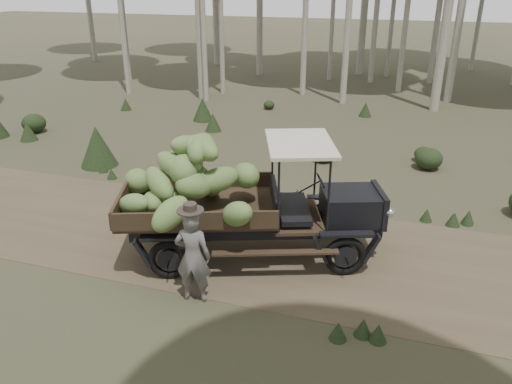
{
  "coord_description": "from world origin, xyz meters",
  "views": [
    {
      "loc": [
        3.07,
        -8.34,
        4.95
      ],
      "look_at": [
        0.47,
        -0.31,
        1.31
      ],
      "focal_mm": 35.0,
      "sensor_mm": 36.0,
      "label": 1
    }
  ],
  "objects": [
    {
      "name": "banana_truck",
      "position": [
        -0.08,
        -0.59,
        1.4
      ],
      "size": [
        5.33,
        3.38,
        2.48
      ],
      "rotation": [
        0.0,
        0.0,
        0.35
      ],
      "color": "black",
      "rests_on": "ground"
    },
    {
      "name": "undergrowth",
      "position": [
        -1.51,
        -1.92,
        0.51
      ],
      "size": [
        22.28,
        23.23,
        1.36
      ],
      "color": "#233319",
      "rests_on": "ground"
    },
    {
      "name": "dirt_track",
      "position": [
        0.0,
        0.0,
        0.0
      ],
      "size": [
        70.0,
        4.0,
        0.01
      ],
      "primitive_type": "cube",
      "color": "brown",
      "rests_on": "ground"
    },
    {
      "name": "farmer",
      "position": [
        -0.04,
        -2.03,
        0.83
      ],
      "size": [
        0.64,
        0.49,
        1.75
      ],
      "rotation": [
        0.0,
        0.0,
        3.29
      ],
      "color": "#5E5C56",
      "rests_on": "ground"
    },
    {
      "name": "ground",
      "position": [
        0.0,
        0.0,
        0.0
      ],
      "size": [
        120.0,
        120.0,
        0.0
      ],
      "primitive_type": "plane",
      "color": "#473D2B",
      "rests_on": "ground"
    }
  ]
}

